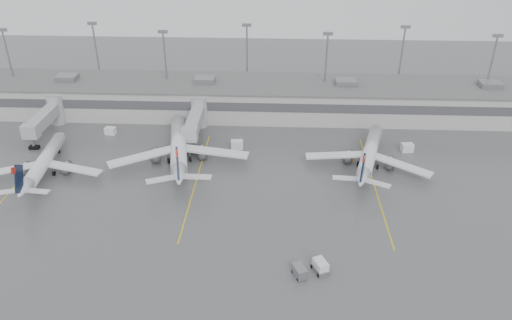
{
  "coord_description": "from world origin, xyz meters",
  "views": [
    {
      "loc": [
        -1.76,
        -59.87,
        51.2
      ],
      "look_at": [
        -5.64,
        24.0,
        5.0
      ],
      "focal_mm": 35.0,
      "sensor_mm": 36.0,
      "label": 1
    }
  ],
  "objects_px": {
    "jet_mid_left": "(179,147)",
    "jet_mid_right": "(369,154)",
    "jet_far_left": "(43,163)",
    "baggage_tug": "(320,267)"
  },
  "relations": [
    {
      "from": "jet_mid_left",
      "to": "jet_mid_right",
      "type": "relative_size",
      "value": 1.15
    },
    {
      "from": "jet_far_left",
      "to": "jet_mid_right",
      "type": "relative_size",
      "value": 0.97
    },
    {
      "from": "jet_mid_left",
      "to": "jet_mid_right",
      "type": "distance_m",
      "value": 39.64
    },
    {
      "from": "jet_far_left",
      "to": "jet_mid_left",
      "type": "height_order",
      "value": "jet_mid_left"
    },
    {
      "from": "jet_far_left",
      "to": "baggage_tug",
      "type": "relative_size",
      "value": 7.87
    },
    {
      "from": "jet_far_left",
      "to": "jet_mid_left",
      "type": "distance_m",
      "value": 27.02
    },
    {
      "from": "jet_mid_left",
      "to": "baggage_tug",
      "type": "bearing_deg",
      "value": -61.38
    },
    {
      "from": "jet_far_left",
      "to": "jet_mid_left",
      "type": "xyz_separation_m",
      "value": [
        26.1,
        6.97,
        0.55
      ]
    },
    {
      "from": "baggage_tug",
      "to": "jet_mid_left",
      "type": "bearing_deg",
      "value": 105.38
    },
    {
      "from": "jet_far_left",
      "to": "baggage_tug",
      "type": "bearing_deg",
      "value": -31.64
    }
  ]
}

